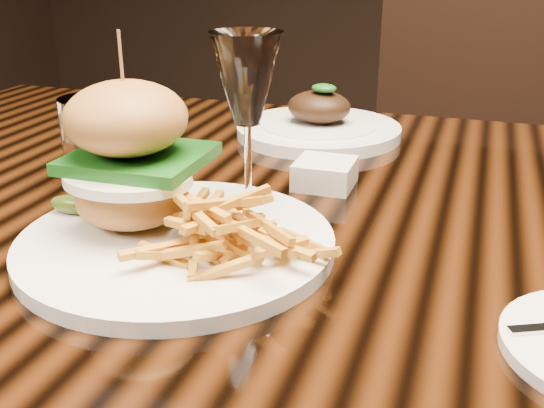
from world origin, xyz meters
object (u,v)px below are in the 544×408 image
(dining_table, at_px, (340,265))
(far_dish, at_px, (319,126))
(wine_glass, at_px, (247,85))
(chair_far, at_px, (457,160))
(burger_plate, at_px, (165,198))

(dining_table, distance_m, far_dish, 0.30)
(wine_glass, relative_size, chair_far, 0.21)
(burger_plate, distance_m, wine_glass, 0.14)
(wine_glass, bearing_deg, burger_plate, -120.96)
(burger_plate, bearing_deg, far_dish, 95.82)
(dining_table, height_order, wine_glass, wine_glass)
(burger_plate, height_order, chair_far, burger_plate)
(burger_plate, relative_size, wine_glass, 1.54)
(wine_glass, bearing_deg, dining_table, 40.11)
(chair_far, bearing_deg, far_dish, -103.86)
(burger_plate, relative_size, far_dish, 1.21)
(dining_table, xyz_separation_m, burger_plate, (-0.14, -0.16, 0.13))
(chair_far, bearing_deg, dining_table, -92.69)
(wine_glass, height_order, chair_far, chair_far)
(wine_glass, distance_m, chair_far, 1.04)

